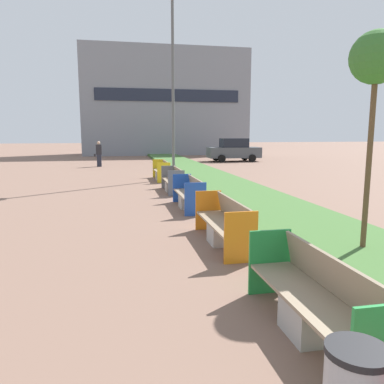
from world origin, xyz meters
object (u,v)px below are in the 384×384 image
at_px(sapling_tree_near, 376,62).
at_px(parked_car_distant, 234,150).
at_px(street_lamp_post, 173,81).
at_px(bench_green_frame, 314,304).
at_px(bench_orange_frame, 224,226).
at_px(pedestrian_walking, 99,154).
at_px(bench_blue_frame, 189,196).
at_px(bench_grey_frame, 173,182).
at_px(bench_yellow_frame, 162,172).

xyz_separation_m(sapling_tree_near, parked_car_distant, (4.80, 23.19, -2.62)).
bearing_deg(street_lamp_post, bench_green_frame, -92.34).
xyz_separation_m(bench_orange_frame, pedestrian_walking, (-3.38, 19.12, 0.50)).
height_order(bench_blue_frame, street_lamp_post, street_lamp_post).
bearing_deg(street_lamp_post, bench_grey_frame, -98.73).
distance_m(pedestrian_walking, parked_car_distant, 10.90).
distance_m(bench_blue_frame, bench_yellow_frame, 7.18).
distance_m(bench_green_frame, pedestrian_walking, 23.06).
height_order(bench_orange_frame, bench_blue_frame, same).
bearing_deg(pedestrian_walking, street_lamp_post, -63.30).
height_order(bench_blue_frame, parked_car_distant, parked_car_distant).
bearing_deg(sapling_tree_near, bench_orange_frame, 151.45).
bearing_deg(bench_green_frame, bench_orange_frame, 89.99).
distance_m(bench_orange_frame, pedestrian_walking, 19.42).
bearing_deg(bench_blue_frame, street_lamp_post, 85.26).
bearing_deg(pedestrian_walking, bench_yellow_frame, -67.37).
bearing_deg(bench_blue_frame, bench_yellow_frame, 90.00).
distance_m(sapling_tree_near, parked_car_distant, 23.83).
distance_m(street_lamp_post, sapling_tree_near, 12.65).
bearing_deg(bench_green_frame, bench_blue_frame, 90.01).
distance_m(sapling_tree_near, pedestrian_walking, 21.36).
bearing_deg(bench_yellow_frame, bench_blue_frame, -90.00).
bearing_deg(bench_orange_frame, bench_grey_frame, 90.03).
relative_size(bench_green_frame, bench_orange_frame, 0.98).
bearing_deg(bench_grey_frame, sapling_tree_near, -74.46).
distance_m(bench_yellow_frame, pedestrian_walking, 8.80).
xyz_separation_m(street_lamp_post, pedestrian_walking, (-3.99, 7.94, -3.89)).
distance_m(bench_grey_frame, sapling_tree_near, 9.35).
height_order(bench_orange_frame, pedestrian_walking, pedestrian_walking).
relative_size(sapling_tree_near, pedestrian_walking, 2.35).
bearing_deg(bench_orange_frame, street_lamp_post, 86.89).
bearing_deg(pedestrian_walking, bench_orange_frame, -79.96).
height_order(bench_yellow_frame, pedestrian_walking, pedestrian_walking).
height_order(bench_grey_frame, pedestrian_walking, pedestrian_walking).
bearing_deg(bench_blue_frame, pedestrian_walking, 102.47).
distance_m(bench_orange_frame, sapling_tree_near, 4.14).
relative_size(bench_blue_frame, street_lamp_post, 0.26).
distance_m(bench_green_frame, bench_grey_frame, 10.88).
xyz_separation_m(bench_green_frame, street_lamp_post, (0.61, 14.87, 4.40)).
bearing_deg(bench_green_frame, parked_car_distant, 74.39).
bearing_deg(bench_grey_frame, bench_yellow_frame, 89.97).
relative_size(bench_yellow_frame, pedestrian_walking, 1.30).
bearing_deg(bench_blue_frame, parked_car_distant, 68.41).
xyz_separation_m(bench_green_frame, bench_orange_frame, (0.00, 3.68, 0.00)).
bearing_deg(bench_grey_frame, bench_orange_frame, -89.97).
bearing_deg(street_lamp_post, bench_blue_frame, -94.74).
relative_size(pedestrian_walking, parked_car_distant, 0.41).
bearing_deg(pedestrian_walking, sapling_tree_near, -74.29).
distance_m(bench_blue_frame, parked_car_distant, 19.45).
bearing_deg(bench_blue_frame, bench_grey_frame, 90.03).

